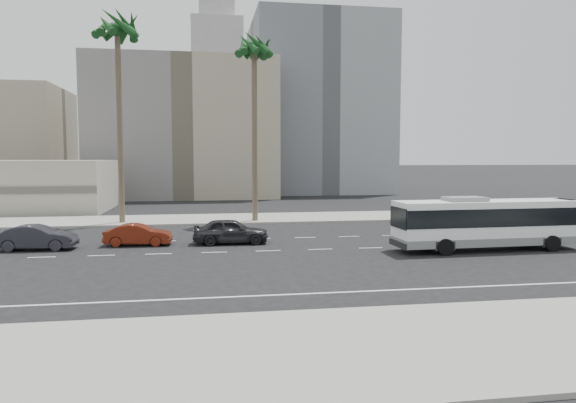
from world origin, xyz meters
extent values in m
plane|color=black|center=(0.00, 0.00, 0.00)|extent=(700.00, 700.00, 0.00)
cube|color=gray|center=(0.00, 15.50, 0.07)|extent=(120.00, 7.00, 0.15)
cube|color=gray|center=(0.00, -15.50, 0.07)|extent=(120.00, 7.00, 0.15)
cube|color=gray|center=(-12.00, 45.00, 9.00)|extent=(24.00, 18.00, 18.00)
cube|color=slate|center=(8.00, 52.00, 13.00)|extent=(20.00, 20.00, 26.00)
cube|color=beige|center=(-2.00, 250.00, 22.00)|extent=(42.00, 42.00, 44.00)
cube|color=beige|center=(-2.00, 250.00, 60.00)|extent=(26.00, 26.00, 32.00)
cube|color=slate|center=(45.00, 230.00, 35.00)|extent=(26.00, 26.00, 70.00)
cube|color=slate|center=(70.00, 260.00, 30.00)|extent=(22.00, 22.00, 60.00)
cube|color=white|center=(6.28, -1.61, 1.63)|extent=(10.60, 2.62, 2.36)
cube|color=black|center=(6.28, -1.61, 1.95)|extent=(10.66, 2.68, 1.00)
cube|color=slate|center=(6.28, -1.61, 0.59)|extent=(10.62, 2.66, 0.45)
cube|color=slate|center=(4.91, -1.61, 2.91)|extent=(2.22, 1.52, 0.27)
cube|color=#262628|center=(11.27, -1.61, 2.68)|extent=(0.59, 1.65, 0.27)
cylinder|color=black|center=(9.64, -2.77, 0.45)|extent=(0.91, 0.27, 0.91)
cylinder|color=black|center=(9.64, -0.44, 0.45)|extent=(0.91, 0.27, 0.91)
cylinder|color=black|center=(3.19, -2.77, 0.45)|extent=(0.91, 0.27, 0.91)
cylinder|color=black|center=(3.19, -0.44, 0.45)|extent=(0.91, 0.27, 0.91)
imported|color=black|center=(-7.94, 2.93, 0.78)|extent=(1.95, 4.61, 1.56)
imported|color=#5F1B0D|center=(-13.44, 3.15, 0.64)|extent=(1.62, 3.99, 1.29)
imported|color=#24232A|center=(-18.94, 2.48, 0.71)|extent=(1.72, 4.38, 1.42)
cylinder|color=brown|center=(-5.43, 13.40, 6.88)|extent=(0.38, 0.38, 13.75)
cylinder|color=brown|center=(-15.95, 13.82, 7.44)|extent=(0.47, 0.47, 14.88)
camera|label=1|loc=(-9.51, -28.77, 5.21)|focal=32.53mm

